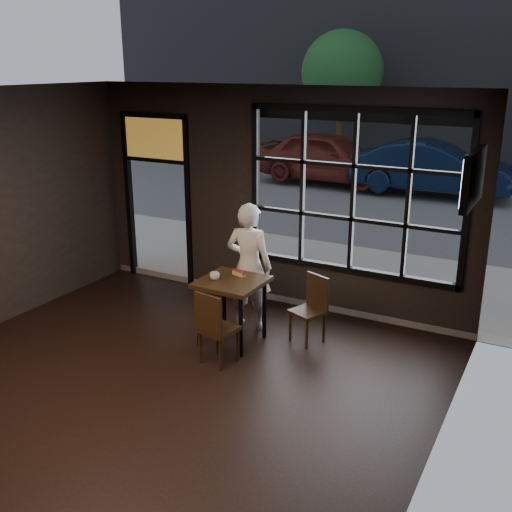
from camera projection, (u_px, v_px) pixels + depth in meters
The scene contains 16 objects.
floor at pixel (124, 413), 6.27m from camera, with size 6.00×7.00×0.02m, color black.
ceiling at pixel (99, 96), 5.28m from camera, with size 6.00×7.00×0.02m, color black.
wall_right at pixel (425, 330), 4.43m from camera, with size 0.04×7.00×3.20m, color black.
window_frame at pixel (353, 193), 8.11m from camera, with size 3.06×0.12×2.28m, color black.
stained_transom at pixel (155, 138), 9.42m from camera, with size 1.20×0.06×0.70m, color orange.
street_asphalt at pixel (481, 145), 26.40m from camera, with size 60.00×41.00×0.04m, color #545456.
cafe_table at pixel (232, 311), 7.71m from camera, with size 0.80×0.80×0.86m, color black.
chair_near at pixel (219, 327), 7.18m from camera, with size 0.40×0.40×0.93m, color black.
chair_window at pixel (308, 310), 7.73m from camera, with size 0.38×0.38×0.88m, color black.
man at pixel (249, 266), 8.04m from camera, with size 0.64×0.42×1.75m, color silver.
hotdog at pixel (239, 273), 7.74m from camera, with size 0.20×0.08×0.06m, color tan, non-canonical shape.
cup at pixel (215, 276), 7.58m from camera, with size 0.12×0.12×0.10m, color silver.
tv at pixel (474, 178), 5.94m from camera, with size 0.11×0.96×0.56m, color black.
navy_car at pixel (432, 167), 16.06m from camera, with size 1.46×4.19×1.38m, color black.
maroon_car at pixel (328, 157), 17.58m from camera, with size 1.73×4.30×1.47m, color #581E16.
tree_left at pixel (342, 72), 19.28m from camera, with size 2.63×2.63×4.49m.
Camera 1 is at (3.80, -4.15, 3.49)m, focal length 42.00 mm.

